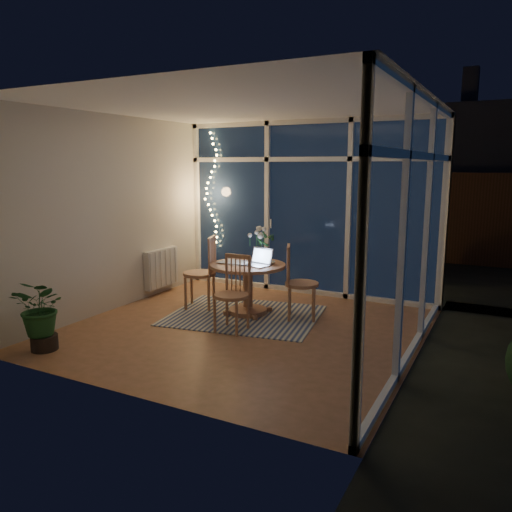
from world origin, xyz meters
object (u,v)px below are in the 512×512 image
object	(u,v)px
chair_right	(302,282)
flower_vase	(261,254)
potted_plant	(42,315)
dining_table	(248,289)
chair_front	(231,294)
laptop	(256,256)
chair_left	(200,272)

from	to	relation	value
chair_right	flower_vase	size ratio (longest dim) A/B	4.61
chair_right	flower_vase	xyz separation A→B (m)	(-0.64, 0.12, 0.29)
potted_plant	dining_table	bearing A→B (deg)	58.78
dining_table	chair_front	bearing A→B (deg)	-77.03
laptop	chair_front	bearing A→B (deg)	-74.60
flower_vase	potted_plant	xyz separation A→B (m)	(-1.38, -2.40, -0.40)
dining_table	potted_plant	bearing A→B (deg)	-121.22
dining_table	chair_right	distance (m)	0.74
potted_plant	flower_vase	bearing A→B (deg)	60.13
flower_vase	dining_table	bearing A→B (deg)	-106.42
laptop	potted_plant	size ratio (longest dim) A/B	0.43
chair_left	dining_table	bearing A→B (deg)	73.85
dining_table	potted_plant	distance (m)	2.52
flower_vase	potted_plant	distance (m)	2.79
chair_right	chair_front	bearing A→B (deg)	123.92
chair_left	flower_vase	xyz separation A→B (m)	(0.80, 0.29, 0.27)
chair_right	laptop	xyz separation A→B (m)	(-0.57, -0.17, 0.31)
chair_right	chair_front	world-z (taller)	chair_right
dining_table	laptop	world-z (taller)	laptop
chair_left	laptop	bearing A→B (deg)	70.14
laptop	flower_vase	xyz separation A→B (m)	(-0.07, 0.29, -0.02)
laptop	potted_plant	bearing A→B (deg)	-110.62
chair_front	dining_table	bearing A→B (deg)	101.65
chair_right	potted_plant	world-z (taller)	chair_right
chair_front	potted_plant	distance (m)	2.06
dining_table	chair_left	size ratio (longest dim) A/B	0.97
laptop	chair_left	bearing A→B (deg)	-165.98
chair_front	flower_vase	size ratio (longest dim) A/B	4.36
dining_table	flower_vase	size ratio (longest dim) A/B	4.70
chair_left	chair_right	size ratio (longest dim) A/B	1.05
chair_left	chair_right	xyz separation A→B (m)	(1.44, 0.17, -0.02)
chair_front	potted_plant	size ratio (longest dim) A/B	1.20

